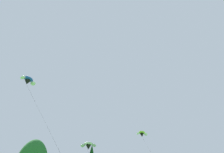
# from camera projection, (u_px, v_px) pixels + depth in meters

# --- Properties ---
(parafoil_kite_high_white) EXTENTS (4.58, 17.12, 12.53)m
(parafoil_kite_high_white) POSITION_uv_depth(u_px,v_px,m) (88.00, 145.00, 36.46)
(parafoil_kite_high_white) COLOR white
(parafoil_kite_mid_lime_white) EXTENTS (8.69, 18.84, 14.81)m
(parafoil_kite_mid_lime_white) POSITION_uv_depth(u_px,v_px,m) (142.00, 134.00, 37.00)
(parafoil_kite_mid_lime_white) COLOR #93D633
(parafoil_kite_far_blue_white) EXTENTS (11.51, 13.78, 21.57)m
(parafoil_kite_far_blue_white) POSITION_uv_depth(u_px,v_px,m) (28.00, 81.00, 35.30)
(parafoil_kite_far_blue_white) COLOR blue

